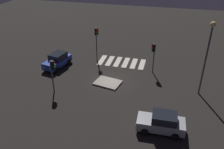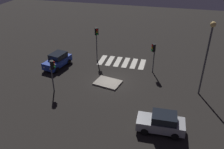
{
  "view_description": "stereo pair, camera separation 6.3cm",
  "coord_description": "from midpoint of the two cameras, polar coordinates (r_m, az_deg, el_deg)",
  "views": [
    {
      "loc": [
        -6.05,
        23.6,
        14.6
      ],
      "look_at": [
        0.0,
        0.0,
        1.0
      ],
      "focal_mm": 37.7,
      "sensor_mm": 36.0,
      "label": 1
    },
    {
      "loc": [
        -6.11,
        23.58,
        14.6
      ],
      "look_at": [
        0.0,
        0.0,
        1.0
      ],
      "focal_mm": 37.7,
      "sensor_mm": 36.0,
      "label": 2
    }
  ],
  "objects": [
    {
      "name": "crosswalk_near",
      "position": [
        33.13,
        2.33,
        3.02
      ],
      "size": [
        6.45,
        3.2,
        0.02
      ],
      "color": "silver",
      "rests_on": "ground"
    },
    {
      "name": "ground_plane",
      "position": [
        28.4,
        -0.06,
        -1.76
      ],
      "size": [
        80.0,
        80.0,
        0.0
      ],
      "primitive_type": "plane",
      "color": "black"
    },
    {
      "name": "traffic_light_east",
      "position": [
        32.27,
        -3.83,
        9.23
      ],
      "size": [
        0.54,
        0.53,
        4.79
      ],
      "rotation": [
        0.0,
        0.0,
        2.16
      ],
      "color": "#47474C",
      "rests_on": "ground"
    },
    {
      "name": "traffic_light_north",
      "position": [
        26.09,
        -14.3,
        1.43
      ],
      "size": [
        0.53,
        0.54,
        3.75
      ],
      "rotation": [
        0.0,
        0.0,
        -2.59
      ],
      "color": "#47474C",
      "rests_on": "ground"
    },
    {
      "name": "traffic_light_south",
      "position": [
        29.55,
        9.94,
        5.59
      ],
      "size": [
        0.53,
        0.54,
        3.94
      ],
      "rotation": [
        0.0,
        0.0,
        0.68
      ],
      "color": "#47474C",
      "rests_on": "ground"
    },
    {
      "name": "street_lamp",
      "position": [
        25.53,
        22.24,
        6.1
      ],
      "size": [
        0.56,
        0.56,
        8.16
      ],
      "color": "#47474C",
      "rests_on": "ground"
    },
    {
      "name": "car_silver",
      "position": [
        21.43,
        11.84,
        -11.33
      ],
      "size": [
        4.26,
        2.09,
        1.83
      ],
      "rotation": [
        0.0,
        0.0,
        0.03
      ],
      "color": "#9EA0A5",
      "rests_on": "ground"
    },
    {
      "name": "car_blue",
      "position": [
        32.36,
        -13.14,
        3.35
      ],
      "size": [
        2.66,
        4.52,
        1.87
      ],
      "rotation": [
        0.0,
        0.0,
        1.37
      ],
      "color": "#1E389E",
      "rests_on": "ground"
    },
    {
      "name": "traffic_island",
      "position": [
        28.04,
        -1.09,
        -2.0
      ],
      "size": [
        3.38,
        2.8,
        0.18
      ],
      "color": "gray",
      "rests_on": "ground"
    }
  ]
}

